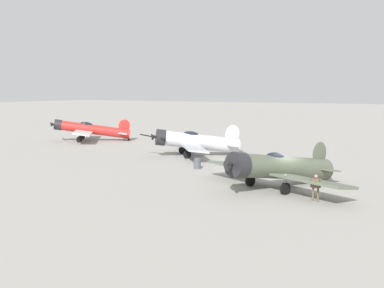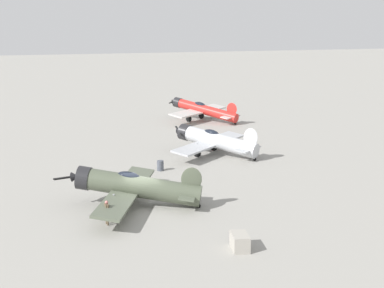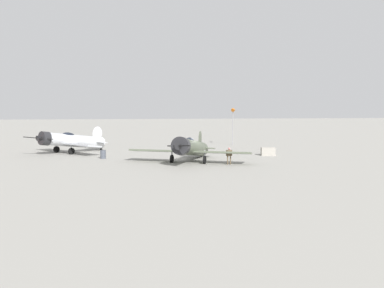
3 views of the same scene
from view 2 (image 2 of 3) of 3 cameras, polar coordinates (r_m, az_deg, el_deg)
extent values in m
plane|color=gray|center=(41.69, -5.14, -6.20)|extent=(400.00, 400.00, 0.00)
cylinder|color=#4C5442|center=(41.27, -5.17, -4.33)|extent=(8.75, 5.24, 2.71)
cylinder|color=#232326|center=(42.13, -10.80, -3.38)|extent=(1.74, 2.02, 1.82)
cone|color=#232326|center=(42.31, -11.65, -3.23)|extent=(0.88, 0.92, 0.78)
cube|color=black|center=(42.35, -11.84, -3.23)|extent=(3.04, 1.70, 0.38)
ellipsoid|color=black|center=(41.23, -6.40, -3.23)|extent=(1.93, 1.44, 0.89)
cube|color=#565E4C|center=(41.57, -6.60, -4.67)|extent=(7.04, 12.05, 0.43)
ellipsoid|color=#4C5442|center=(40.52, -0.06, -3.56)|extent=(1.60, 0.84, 1.92)
cube|color=#565E4C|center=(40.84, -0.34, -4.99)|extent=(2.45, 3.55, 0.24)
cylinder|color=#999BA0|center=(40.19, -7.86, -5.67)|extent=(0.14, 0.14, 0.95)
cylinder|color=black|center=(40.34, -7.84, -6.31)|extent=(0.81, 0.52, 0.80)
cylinder|color=#999BA0|center=(43.34, -6.78, -4.31)|extent=(0.14, 0.14, 0.95)
cylinder|color=black|center=(43.47, -6.76, -4.91)|extent=(0.81, 0.52, 0.80)
cylinder|color=black|center=(41.05, 0.68, -6.24)|extent=(0.30, 0.21, 0.28)
cylinder|color=#B7BABF|center=(56.48, 2.70, 0.28)|extent=(6.50, 7.55, 2.56)
cylinder|color=#232326|center=(58.40, -0.69, 1.20)|extent=(1.96, 1.88, 1.74)
cone|color=#232326|center=(58.73, -1.22, 1.34)|extent=(0.93, 0.92, 0.75)
cube|color=black|center=(58.81, -1.35, 1.36)|extent=(0.60, 3.33, 0.41)
ellipsoid|color=black|center=(56.74, 1.97, 1.11)|extent=(1.70, 1.86, 0.89)
cube|color=#ADAFB5|center=(57.03, 1.82, 0.11)|extent=(10.07, 8.64, 0.43)
ellipsoid|color=#B7BABF|center=(54.72, 5.90, 0.66)|extent=(1.17, 1.41, 1.99)
cube|color=#ADAFB5|center=(55.04, 5.69, -0.44)|extent=(3.34, 2.99, 0.24)
cylinder|color=#999BA0|center=(55.95, 0.52, -0.42)|extent=(0.14, 0.14, 1.00)
cylinder|color=black|center=(56.07, 0.52, -0.92)|extent=(0.66, 0.75, 0.80)
cylinder|color=#999BA0|center=(58.74, 2.22, 0.18)|extent=(0.14, 0.14, 1.00)
cylinder|color=black|center=(58.84, 2.21, -0.30)|extent=(0.66, 0.75, 0.80)
cylinder|color=black|center=(54.97, 6.32, -1.54)|extent=(0.25, 0.28, 0.28)
cylinder|color=red|center=(75.94, 1.40, 3.42)|extent=(6.78, 8.45, 2.63)
cylinder|color=#232326|center=(78.38, -1.42, 4.19)|extent=(1.74, 1.69, 1.48)
cone|color=#232326|center=(78.74, -1.80, 4.29)|extent=(0.83, 0.84, 0.64)
cube|color=black|center=(78.83, -1.89, 4.30)|extent=(1.98, 2.40, 0.23)
ellipsoid|color=black|center=(76.35, 0.80, 3.99)|extent=(1.68, 1.88, 0.92)
cube|color=#BCB7B2|center=(76.58, 0.68, 3.36)|extent=(10.00, 8.24, 0.48)
ellipsoid|color=red|center=(73.80, 4.02, 3.52)|extent=(1.13, 1.45, 1.85)
cube|color=#BCB7B2|center=(74.05, 3.87, 2.79)|extent=(3.38, 2.92, 0.26)
cylinder|color=#999BA0|center=(75.70, -0.33, 2.97)|extent=(0.14, 0.14, 1.16)
cylinder|color=black|center=(75.80, -0.33, 2.54)|extent=(0.64, 0.76, 0.80)
cylinder|color=#999BA0|center=(78.22, 0.95, 3.27)|extent=(0.14, 0.14, 1.16)
cylinder|color=black|center=(78.31, 0.94, 2.85)|extent=(0.64, 0.76, 0.80)
cylinder|color=black|center=(73.83, 4.38, 2.04)|extent=(0.25, 0.28, 0.28)
cylinder|color=brown|center=(38.23, -8.61, -7.36)|extent=(0.12, 0.12, 0.83)
cylinder|color=brown|center=(37.97, -8.47, -7.50)|extent=(0.12, 0.12, 0.83)
cube|color=brown|center=(37.87, -8.57, -6.41)|extent=(0.28, 0.47, 0.59)
sphere|color=#C3706D|center=(37.74, -8.59, -5.81)|extent=(0.22, 0.22, 0.22)
cylinder|color=brown|center=(38.11, -8.70, -6.27)|extent=(0.09, 0.09, 0.56)
cylinder|color=brown|center=(37.61, -8.45, -6.51)|extent=(0.09, 0.09, 0.56)
cube|color=#9E998E|center=(33.89, 4.83, -9.77)|extent=(1.26, 1.76, 0.96)
cylinder|color=#474C56|center=(51.05, -3.20, -2.19)|extent=(0.59, 0.59, 0.91)
torus|color=#474C56|center=(51.00, -3.21, -1.99)|extent=(0.63, 0.63, 0.04)
torus|color=#474C56|center=(51.09, -3.20, -2.39)|extent=(0.63, 0.63, 0.04)
camera|label=1|loc=(36.34, -57.48, -3.46)|focal=45.38mm
camera|label=3|loc=(55.75, -51.61, -0.55)|focal=36.68mm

